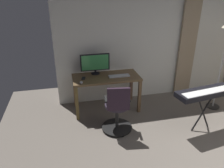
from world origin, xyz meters
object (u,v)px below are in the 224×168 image
object	(u,v)px
computer_monitor	(95,63)
piano_keyboard	(207,93)
computer_mouse	(81,82)
desk	(106,81)
computer_keyboard	(119,76)
cell_phone_by_monitor	(84,78)
office_chair	(117,110)

from	to	relation	value
computer_monitor	piano_keyboard	xyz separation A→B (m)	(-1.73, 1.31, -0.25)
computer_mouse	desk	bearing A→B (deg)	-156.12
computer_keyboard	computer_mouse	bearing A→B (deg)	12.52
computer_mouse	cell_phone_by_monitor	bearing A→B (deg)	-106.30
desk	cell_phone_by_monitor	xyz separation A→B (m)	(0.46, 0.01, 0.11)
desk	piano_keyboard	size ratio (longest dim) A/B	1.16
computer_monitor	computer_mouse	bearing A→B (deg)	52.04
desk	cell_phone_by_monitor	bearing A→B (deg)	0.68
office_chair	cell_phone_by_monitor	bearing A→B (deg)	129.44
piano_keyboard	desk	bearing A→B (deg)	-43.70
computer_keyboard	computer_mouse	xyz separation A→B (m)	(0.78, 0.17, 0.01)
desk	computer_mouse	size ratio (longest dim) A/B	13.52
computer_monitor	cell_phone_by_monitor	distance (m)	0.41
computer_mouse	piano_keyboard	distance (m)	2.24
desk	office_chair	size ratio (longest dim) A/B	1.46
computer_keyboard	cell_phone_by_monitor	bearing A→B (deg)	-4.26
office_chair	piano_keyboard	world-z (taller)	office_chair
office_chair	computer_keyboard	distance (m)	0.86
computer_keyboard	piano_keyboard	distance (m)	1.66
office_chair	computer_mouse	world-z (taller)	office_chair
desk	piano_keyboard	world-z (taller)	piano_keyboard
computer_keyboard	piano_keyboard	world-z (taller)	piano_keyboard
office_chair	computer_keyboard	bearing A→B (deg)	81.86
computer_monitor	computer_keyboard	distance (m)	0.56
desk	office_chair	world-z (taller)	office_chair
computer_monitor	computer_keyboard	size ratio (longest dim) A/B	1.42
office_chair	computer_mouse	size ratio (longest dim) A/B	9.27
office_chair	cell_phone_by_monitor	size ratio (longest dim) A/B	6.44
office_chair	computer_monitor	world-z (taller)	computer_monitor
piano_keyboard	office_chair	bearing A→B (deg)	-18.82
office_chair	computer_monitor	bearing A→B (deg)	110.54
office_chair	computer_keyboard	size ratio (longest dim) A/B	2.18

